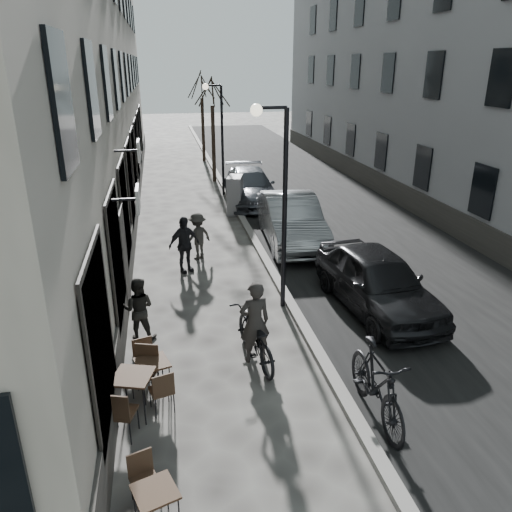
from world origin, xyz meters
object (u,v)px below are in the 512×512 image
object	(u,v)px
bistro_set_a	(156,506)
bistro_set_c	(153,375)
car_mid	(291,220)
bicycle	(255,337)
utility_cabinet	(235,195)
streetlamp_far	(218,128)
car_far	(250,187)
bistro_set_b	(134,390)
pedestrian_mid	(198,236)
car_near	(377,281)
streetlamp_near	(278,188)
tree_far	(201,85)
pedestrian_far	(184,245)
tree_near	(212,90)
moped	(377,384)
pedestrian_near	(139,309)

from	to	relation	value
bistro_set_a	bistro_set_c	bearing A→B (deg)	71.61
car_mid	bistro_set_c	bearing A→B (deg)	-117.40
bicycle	car_mid	xyz separation A→B (m)	(2.64, 7.10, 0.28)
utility_cabinet	bistro_set_c	bearing A→B (deg)	-90.17
streetlamp_far	bicycle	distance (m)	14.63
utility_cabinet	car_far	bearing A→B (deg)	75.44
bistro_set_b	pedestrian_mid	size ratio (longest dim) A/B	1.11
car_near	car_far	bearing A→B (deg)	92.01
pedestrian_mid	streetlamp_near	bearing A→B (deg)	80.39
car_near	car_mid	bearing A→B (deg)	94.27
tree_far	car_far	size ratio (longest dim) A/B	1.12
car_near	streetlamp_near	bearing A→B (deg)	161.32
bistro_set_c	pedestrian_far	bearing A→B (deg)	65.02
bistro_set_c	car_near	distance (m)	6.16
utility_cabinet	streetlamp_near	bearing A→B (deg)	-75.97
tree_near	utility_cabinet	size ratio (longest dim) A/B	3.62
tree_near	moped	xyz separation A→B (m)	(0.67, -19.57, -3.97)
tree_near	pedestrian_far	xyz separation A→B (m)	(-2.26, -12.20, -3.80)
streetlamp_near	car_far	xyz separation A→B (m)	(1.17, 10.33, -2.42)
tree_near	car_far	world-z (taller)	tree_near
streetlamp_near	bistro_set_c	world-z (taller)	streetlamp_near
streetlamp_near	tree_near	xyz separation A→B (m)	(0.07, 15.00, 1.50)
pedestrian_far	pedestrian_near	bearing A→B (deg)	-135.02
utility_cabinet	moped	distance (m)	13.32
pedestrian_far	tree_far	bearing A→B (deg)	56.12
pedestrian_mid	car_near	xyz separation A→B (m)	(4.18, -4.43, 0.03)
streetlamp_far	bistro_set_a	xyz separation A→B (m)	(-3.08, -18.19, -2.75)
bistro_set_b	car_near	world-z (taller)	car_near
pedestrian_far	bistro_set_b	bearing A→B (deg)	-127.88
streetlamp_near	car_mid	xyz separation A→B (m)	(1.62, 4.74, -2.32)
bistro_set_a	moped	size ratio (longest dim) A/B	0.60
pedestrian_near	car_mid	size ratio (longest dim) A/B	0.29
streetlamp_near	bistro_set_a	world-z (taller)	streetlamp_near
pedestrian_near	utility_cabinet	bearing A→B (deg)	-99.23
car_mid	car_far	world-z (taller)	car_mid
bistro_set_c	car_near	bearing A→B (deg)	8.50
bistro_set_a	tree_far	bearing A→B (deg)	64.15
car_near	bistro_set_a	bearing A→B (deg)	-139.64
streetlamp_near	tree_far	world-z (taller)	tree_far
bistro_set_a	car_mid	size ratio (longest dim) A/B	0.27
utility_cabinet	pedestrian_near	bearing A→B (deg)	-95.09
tree_far	bicycle	world-z (taller)	tree_far
car_far	car_near	bearing A→B (deg)	-80.45
bicycle	car_near	distance (m)	3.91
tree_far	pedestrian_near	distance (m)	22.59
tree_near	car_far	bearing A→B (deg)	-76.75
bistro_set_c	pedestrian_near	world-z (taller)	pedestrian_near
pedestrian_mid	car_mid	distance (m)	3.45
bistro_set_b	car_mid	world-z (taller)	car_mid
pedestrian_near	pedestrian_mid	distance (m)	5.08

